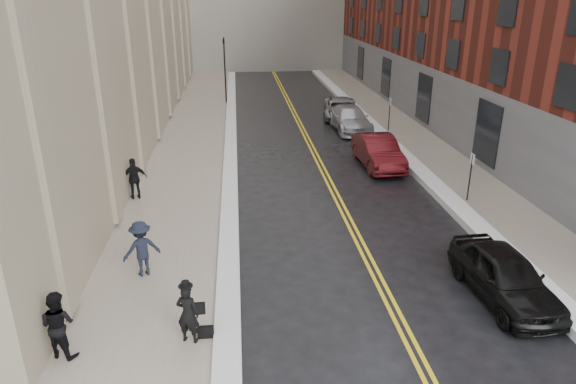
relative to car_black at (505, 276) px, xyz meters
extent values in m
plane|color=black|center=(-5.84, -0.89, -0.75)|extent=(160.00, 160.00, 0.00)
cube|color=gray|center=(-10.34, 15.11, -0.67)|extent=(4.00, 64.00, 0.15)
cube|color=gray|center=(3.16, 15.11, -0.67)|extent=(3.00, 64.00, 0.15)
cube|color=gold|center=(-3.46, 15.11, -0.74)|extent=(0.12, 64.00, 0.01)
cube|color=gold|center=(-3.22, 15.11, -0.74)|extent=(0.12, 64.00, 0.01)
cube|color=white|center=(-8.04, 15.11, -0.62)|extent=(0.70, 60.80, 0.26)
cube|color=white|center=(1.31, 15.11, -0.60)|extent=(0.85, 60.80, 0.30)
cylinder|color=black|center=(-8.44, 29.11, 1.85)|extent=(0.12, 0.12, 5.20)
imported|color=black|center=(-8.44, 29.11, 3.85)|extent=(0.18, 0.15, 0.90)
cylinder|color=black|center=(2.06, 7.11, 0.35)|extent=(0.06, 0.06, 2.20)
cube|color=white|center=(2.06, 7.11, 1.25)|extent=(0.02, 0.35, 0.45)
cylinder|color=black|center=(2.06, 19.11, 0.35)|extent=(0.06, 0.06, 2.20)
cube|color=white|center=(2.06, 19.11, 1.25)|extent=(0.02, 0.35, 0.45)
imported|color=black|center=(0.00, 0.00, 0.00)|extent=(2.00, 4.48, 1.50)
imported|color=#4F0E12|center=(-0.44, 12.44, 0.05)|extent=(1.84, 4.88, 1.59)
imported|color=#AAACB2|center=(-0.28, 19.93, 0.01)|extent=(2.25, 5.28, 1.52)
imported|color=gray|center=(-0.22, 23.48, -0.05)|extent=(3.01, 5.33, 1.40)
imported|color=black|center=(-8.99, -1.32, 0.21)|extent=(0.68, 0.55, 1.61)
imported|color=black|center=(-12.04, -1.54, 0.28)|extent=(1.04, 0.93, 1.75)
imported|color=black|center=(-10.68, 2.19, 0.30)|extent=(1.34, 1.10, 1.80)
imported|color=black|center=(-12.04, 8.75, 0.30)|extent=(1.13, 0.74, 1.79)
camera|label=1|loc=(-7.57, -12.32, 7.69)|focal=32.00mm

